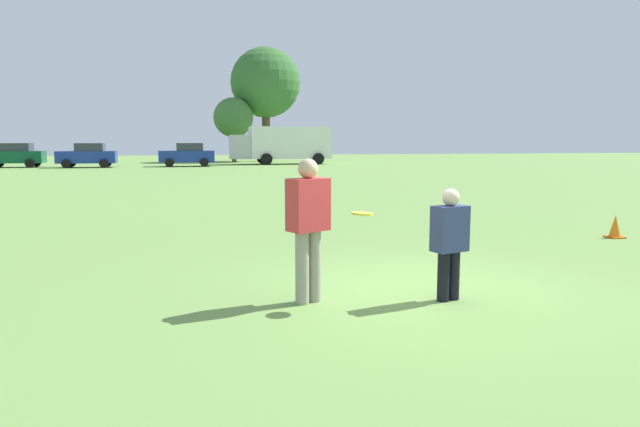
{
  "coord_description": "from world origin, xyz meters",
  "views": [
    {
      "loc": [
        -2.95,
        -7.21,
        2.04
      ],
      "look_at": [
        -1.12,
        1.38,
        0.91
      ],
      "focal_mm": 32.25,
      "sensor_mm": 36.0,
      "label": 1
    }
  ],
  "objects_px": {
    "traffic_cone": "(615,227)",
    "box_truck": "(283,144)",
    "player_defender": "(450,239)",
    "player_thrower": "(308,222)",
    "parked_car_mid_left": "(88,155)",
    "parked_car_center": "(187,155)",
    "frisbee": "(362,214)",
    "parked_car_near_left": "(15,155)"
  },
  "relations": [
    {
      "from": "traffic_cone",
      "to": "box_truck",
      "type": "bearing_deg",
      "value": 92.0
    },
    {
      "from": "player_defender",
      "to": "player_thrower",
      "type": "bearing_deg",
      "value": 171.09
    },
    {
      "from": "parked_car_mid_left",
      "to": "parked_car_center",
      "type": "relative_size",
      "value": 1.0
    },
    {
      "from": "parked_car_mid_left",
      "to": "parked_car_center",
      "type": "distance_m",
      "value": 7.3
    },
    {
      "from": "player_defender",
      "to": "traffic_cone",
      "type": "bearing_deg",
      "value": 34.11
    },
    {
      "from": "frisbee",
      "to": "parked_car_mid_left",
      "type": "bearing_deg",
      "value": 104.29
    },
    {
      "from": "player_defender",
      "to": "parked_car_center",
      "type": "xyz_separation_m",
      "value": [
        -3.83,
        39.55,
        0.13
      ]
    },
    {
      "from": "player_defender",
      "to": "parked_car_near_left",
      "type": "distance_m",
      "value": 43.85
    },
    {
      "from": "frisbee",
      "to": "parked_car_near_left",
      "type": "distance_m",
      "value": 43.38
    },
    {
      "from": "parked_car_mid_left",
      "to": "box_truck",
      "type": "distance_m",
      "value": 15.57
    },
    {
      "from": "parked_car_mid_left",
      "to": "parked_car_center",
      "type": "bearing_deg",
      "value": 2.0
    },
    {
      "from": "player_thrower",
      "to": "parked_car_near_left",
      "type": "relative_size",
      "value": 0.43
    },
    {
      "from": "parked_car_near_left",
      "to": "parked_car_mid_left",
      "type": "bearing_deg",
      "value": -13.59
    },
    {
      "from": "player_defender",
      "to": "frisbee",
      "type": "relative_size",
      "value": 5.3
    },
    {
      "from": "player_thrower",
      "to": "frisbee",
      "type": "xyz_separation_m",
      "value": [
        0.64,
        -0.22,
        0.12
      ]
    },
    {
      "from": "player_thrower",
      "to": "player_defender",
      "type": "bearing_deg",
      "value": -8.91
    },
    {
      "from": "player_thrower",
      "to": "player_defender",
      "type": "height_order",
      "value": "player_thrower"
    },
    {
      "from": "player_defender",
      "to": "parked_car_near_left",
      "type": "bearing_deg",
      "value": 112.16
    },
    {
      "from": "player_defender",
      "to": "traffic_cone",
      "type": "height_order",
      "value": "player_defender"
    },
    {
      "from": "parked_car_near_left",
      "to": "frisbee",
      "type": "bearing_deg",
      "value": -69.19
    },
    {
      "from": "traffic_cone",
      "to": "parked_car_center",
      "type": "xyz_separation_m",
      "value": [
        -9.28,
        35.86,
        0.69
      ]
    },
    {
      "from": "frisbee",
      "to": "player_thrower",
      "type": "bearing_deg",
      "value": 161.21
    },
    {
      "from": "frisbee",
      "to": "player_defender",
      "type": "bearing_deg",
      "value": -3.09
    },
    {
      "from": "player_defender",
      "to": "parked_car_mid_left",
      "type": "bearing_deg",
      "value": 105.81
    },
    {
      "from": "parked_car_near_left",
      "to": "parked_car_center",
      "type": "xyz_separation_m",
      "value": [
        12.71,
        -1.05,
        0.0
      ]
    },
    {
      "from": "parked_car_near_left",
      "to": "box_truck",
      "type": "distance_m",
      "value": 20.74
    },
    {
      "from": "frisbee",
      "to": "traffic_cone",
      "type": "bearing_deg",
      "value": 28.87
    },
    {
      "from": "player_thrower",
      "to": "box_truck",
      "type": "xyz_separation_m",
      "value": [
        5.87,
        42.16,
        0.73
      ]
    },
    {
      "from": "parked_car_near_left",
      "to": "parked_car_mid_left",
      "type": "xyz_separation_m",
      "value": [
        5.41,
        -1.31,
        0.0
      ]
    },
    {
      "from": "parked_car_mid_left",
      "to": "player_thrower",
      "type": "bearing_deg",
      "value": -76.51
    },
    {
      "from": "player_defender",
      "to": "box_truck",
      "type": "distance_m",
      "value": 42.65
    },
    {
      "from": "box_truck",
      "to": "player_defender",
      "type": "bearing_deg",
      "value": -95.51
    },
    {
      "from": "parked_car_near_left",
      "to": "parked_car_center",
      "type": "relative_size",
      "value": 1.0
    },
    {
      "from": "frisbee",
      "to": "parked_car_center",
      "type": "bearing_deg",
      "value": 93.91
    },
    {
      "from": "player_thrower",
      "to": "box_truck",
      "type": "relative_size",
      "value": 0.21
    },
    {
      "from": "traffic_cone",
      "to": "parked_car_center",
      "type": "distance_m",
      "value": 37.05
    },
    {
      "from": "player_thrower",
      "to": "parked_car_mid_left",
      "type": "height_order",
      "value": "parked_car_mid_left"
    },
    {
      "from": "parked_car_mid_left",
      "to": "frisbee",
      "type": "bearing_deg",
      "value": -75.71
    },
    {
      "from": "player_thrower",
      "to": "traffic_cone",
      "type": "distance_m",
      "value": 8.02
    },
    {
      "from": "player_thrower",
      "to": "parked_car_mid_left",
      "type": "bearing_deg",
      "value": 103.49
    },
    {
      "from": "player_thrower",
      "to": "box_truck",
      "type": "distance_m",
      "value": 42.57
    },
    {
      "from": "frisbee",
      "to": "parked_car_near_left",
      "type": "bearing_deg",
      "value": 110.81
    }
  ]
}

